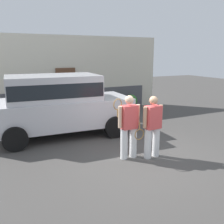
{
  "coord_description": "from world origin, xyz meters",
  "views": [
    {
      "loc": [
        -3.3,
        -5.22,
        2.72
      ],
      "look_at": [
        -0.23,
        1.2,
        1.05
      ],
      "focal_mm": 39.84,
      "sensor_mm": 36.0,
      "label": 1
    }
  ],
  "objects_px": {
    "tennis_player_man": "(129,126)",
    "potted_plant_by_porch": "(131,102)",
    "parked_suv": "(58,102)",
    "tennis_player_woman": "(152,126)"
  },
  "relations": [
    {
      "from": "parked_suv",
      "to": "potted_plant_by_porch",
      "type": "height_order",
      "value": "parked_suv"
    },
    {
      "from": "parked_suv",
      "to": "potted_plant_by_porch",
      "type": "relative_size",
      "value": 5.86
    },
    {
      "from": "potted_plant_by_porch",
      "to": "tennis_player_man",
      "type": "bearing_deg",
      "value": -120.5
    },
    {
      "from": "tennis_player_man",
      "to": "tennis_player_woman",
      "type": "height_order",
      "value": "tennis_player_man"
    },
    {
      "from": "tennis_player_man",
      "to": "potted_plant_by_porch",
      "type": "xyz_separation_m",
      "value": [
        2.86,
        4.86,
        -0.44
      ]
    },
    {
      "from": "parked_suv",
      "to": "tennis_player_woman",
      "type": "height_order",
      "value": "parked_suv"
    },
    {
      "from": "parked_suv",
      "to": "tennis_player_man",
      "type": "height_order",
      "value": "parked_suv"
    },
    {
      "from": "potted_plant_by_porch",
      "to": "tennis_player_woman",
      "type": "bearing_deg",
      "value": -114.13
    },
    {
      "from": "tennis_player_man",
      "to": "potted_plant_by_porch",
      "type": "distance_m",
      "value": 5.66
    },
    {
      "from": "parked_suv",
      "to": "tennis_player_woman",
      "type": "distance_m",
      "value": 3.42
    }
  ]
}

